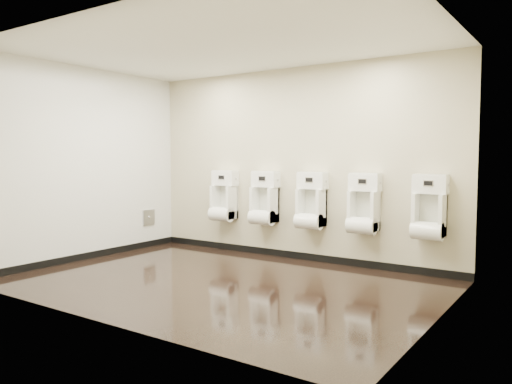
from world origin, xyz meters
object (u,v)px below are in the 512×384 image
urinal_1 (264,202)px  urinal_0 (224,200)px  urinal_2 (311,205)px  urinal_3 (364,208)px  urinal_4 (429,212)px  access_panel (149,217)px

urinal_1 → urinal_0: bearing=180.0°
urinal_2 → urinal_3: same height
urinal_1 → urinal_3: size_ratio=1.00×
urinal_3 → urinal_1: bearing=180.0°
urinal_2 → urinal_3: size_ratio=1.00×
urinal_1 → urinal_4: bearing=0.0°
urinal_0 → urinal_2: same height
urinal_3 → urinal_2: bearing=180.0°
urinal_1 → urinal_3: 1.58m
urinal_1 → urinal_3: (1.58, 0.00, 0.00)m
urinal_4 → urinal_2: bearing=180.0°
urinal_3 → urinal_4: same height
access_panel → urinal_1: bearing=11.4°
urinal_0 → urinal_2: (1.56, 0.00, 0.00)m
access_panel → urinal_0: bearing=17.9°
urinal_0 → urinal_1: bearing=0.0°
urinal_1 → urinal_4: same height
access_panel → urinal_1: (2.04, 0.41, 0.32)m
urinal_2 → urinal_4: bearing=0.0°
urinal_0 → urinal_2: size_ratio=1.00×
urinal_1 → urinal_4: (2.43, 0.00, 0.00)m
urinal_0 → urinal_3: bearing=0.0°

